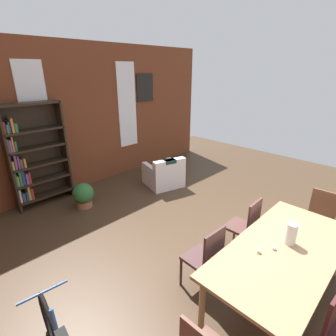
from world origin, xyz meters
The scene contains 15 objects.
ground_plane centered at (0.00, 0.00, 0.00)m, with size 10.98×10.98×0.00m, color #453222.
back_wall_brick centered at (0.00, 4.28, 1.64)m, with size 7.48×0.12×3.28m, color brown.
window_pane_0 centered at (-1.13, 4.21, 1.81)m, with size 0.55×0.02×2.13m, color white.
window_pane_1 centered at (1.13, 4.21, 1.81)m, with size 0.55×0.02×2.13m, color white.
dining_table centered at (-0.30, -0.59, 0.70)m, with size 2.17×1.01×0.78m.
vase_on_table centered at (-0.17, -0.59, 0.91)m, with size 0.13×0.13×0.27m, color silver.
tealight_candle_0 centered at (-0.40, -0.51, 0.79)m, with size 0.04×0.04×0.03m, color silver.
tealight_candle_1 centered at (-0.58, -0.41, 0.80)m, with size 0.04×0.04×0.04m, color silver.
dining_chair_far_left centered at (-0.79, 0.14, 0.51)m, with size 0.42×0.42×0.95m.
dining_chair_far_right centered at (0.20, 0.14, 0.51)m, with size 0.41×0.41×0.95m.
dining_chair_head_right centered at (1.16, -0.59, 0.51)m, with size 0.42×0.42×0.95m.
bookshelf_tall centered at (-1.39, 4.04, 1.04)m, with size 1.13×0.31×2.11m.
armchair_white centered at (1.09, 2.81, 0.28)m, with size 0.99×0.99×0.75m.
potted_plant_by_shelf centered at (-0.83, 3.24, 0.27)m, with size 0.43×0.43×0.53m.
framed_picture centered at (1.75, 4.21, 2.23)m, with size 0.56×0.03×0.72m, color black.
Camera 1 is at (-2.94, -1.32, 2.70)m, focal length 27.33 mm.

